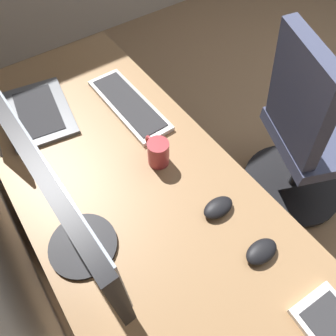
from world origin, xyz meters
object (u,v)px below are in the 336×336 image
(monitor_primary, at_px, (61,205))
(keyboard_main, at_px, (129,104))
(laptop_leftmost, at_px, (19,108))
(mouse_spare, at_px, (261,252))
(drawer_pedestal, at_px, (124,219))
(mouse_main, at_px, (218,208))
(office_chair, at_px, (305,140))
(coffee_mug, at_px, (158,152))

(monitor_primary, distance_m, keyboard_main, 0.63)
(laptop_leftmost, bearing_deg, mouse_spare, -158.22)
(drawer_pedestal, relative_size, mouse_spare, 6.68)
(mouse_main, bearing_deg, drawer_pedestal, 31.37)
(keyboard_main, xyz_separation_m, mouse_main, (-0.56, 0.01, 0.01))
(drawer_pedestal, relative_size, laptop_leftmost, 1.82)
(monitor_primary, bearing_deg, drawer_pedestal, -45.56)
(keyboard_main, distance_m, mouse_spare, 0.74)
(drawer_pedestal, xyz_separation_m, monitor_primary, (-0.19, 0.20, 0.63))
(mouse_spare, xyz_separation_m, office_chair, (0.31, -0.70, -0.29))
(monitor_primary, bearing_deg, keyboard_main, -43.90)
(mouse_main, xyz_separation_m, coffee_mug, (0.27, 0.05, 0.03))
(monitor_primary, relative_size, keyboard_main, 1.31)
(laptop_leftmost, distance_m, coffee_mug, 0.56)
(laptop_leftmost, relative_size, office_chair, 0.39)
(drawer_pedestal, height_order, mouse_main, mouse_main)
(mouse_main, relative_size, office_chair, 0.11)
(drawer_pedestal, relative_size, keyboard_main, 1.64)
(mouse_main, height_order, mouse_spare, same)
(laptop_leftmost, height_order, office_chair, office_chair)
(monitor_primary, distance_m, mouse_main, 0.48)
(monitor_primary, bearing_deg, office_chair, -90.02)
(laptop_leftmost, height_order, keyboard_main, laptop_leftmost)
(keyboard_main, relative_size, office_chair, 0.44)
(monitor_primary, relative_size, coffee_mug, 4.85)
(mouse_spare, height_order, coffee_mug, coffee_mug)
(coffee_mug, bearing_deg, monitor_primary, 110.52)
(drawer_pedestal, height_order, laptop_leftmost, laptop_leftmost)
(drawer_pedestal, bearing_deg, mouse_main, -148.63)
(laptop_leftmost, height_order, coffee_mug, laptop_leftmost)
(monitor_primary, bearing_deg, mouse_main, -108.90)
(mouse_spare, bearing_deg, keyboard_main, -0.10)
(drawer_pedestal, distance_m, office_chair, 0.94)
(keyboard_main, relative_size, mouse_spare, 4.07)
(laptop_leftmost, xyz_separation_m, office_chair, (-0.60, -1.06, -0.33))
(laptop_leftmost, relative_size, keyboard_main, 0.90)
(drawer_pedestal, bearing_deg, keyboard_main, -42.44)
(drawer_pedestal, relative_size, mouse_main, 6.68)
(monitor_primary, bearing_deg, coffee_mug, -69.48)
(mouse_spare, bearing_deg, mouse_main, 3.08)
(monitor_primary, distance_m, laptop_leftmost, 0.63)
(monitor_primary, distance_m, coffee_mug, 0.42)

